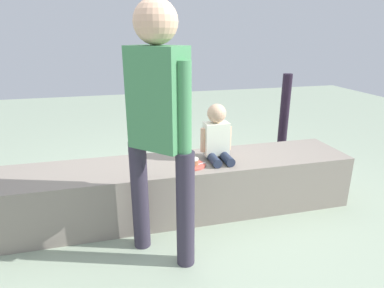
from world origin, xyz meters
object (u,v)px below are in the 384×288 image
Objects in this scene: cake_plate at (192,163)px; handbag_black_leather at (177,149)px; handbag_brown_canvas at (215,145)px; cake_box_white at (83,175)px; child_seated at (217,135)px; water_bottle_far_side at (149,182)px; gift_bag at (227,162)px; party_cup_red at (137,172)px; adult_standing at (159,115)px; water_bottle_near_gift at (119,180)px.

cake_plate is 1.46m from handbag_black_leather.
handbag_brown_canvas reaches higher than handbag_black_leather.
cake_box_white is (-0.97, 0.98, -0.43)m from cake_plate.
child_seated is at bearing 23.49° from cake_plate.
cake_plate reaches higher than water_bottle_far_side.
water_bottle_far_side is 0.97m from handbag_black_leather.
child_seated reaches higher than gift_bag.
water_bottle_far_side is 0.76× the size of cake_box_white.
cake_plate is at bearing -66.96° from party_cup_red.
adult_standing is at bearing -91.56° from water_bottle_far_side.
gift_bag is 2.76× the size of party_cup_red.
adult_standing is 5.51× the size of gift_bag.
handbag_black_leather is at bearing 61.54° from water_bottle_far_side.
handbag_brown_canvas is (1.07, 0.49, 0.07)m from party_cup_red.
water_bottle_far_side is at bearing -166.23° from gift_bag.
gift_bag is at bearing -8.28° from party_cup_red.
cake_plate reaches higher than water_bottle_near_gift.
cake_plate is 0.78× the size of cake_box_white.
gift_bag is at bearing 52.08° from cake_plate.
gift_bag is 1.59m from cake_box_white.
handbag_brown_canvas reaches higher than water_bottle_far_side.
cake_plate is at bearing -61.29° from water_bottle_far_side.
gift_bag is 1.72× the size of water_bottle_near_gift.
cake_plate is at bearing -50.22° from water_bottle_near_gift.
cake_plate is 1.10m from party_cup_red.
child_seated is 1.22m from party_cup_red.
party_cup_red is (-0.39, 0.93, -0.44)m from cake_plate.
party_cup_red is (-0.06, 1.38, -0.98)m from adult_standing.
adult_standing reaches higher than party_cup_red.
handbag_brown_canvas is at bearing 41.19° from water_bottle_far_side.
child_seated reaches higher than handbag_brown_canvas.
cake_box_white is (-0.58, 0.05, 0.01)m from party_cup_red.
water_bottle_near_gift is at bearing -176.87° from gift_bag.
handbag_black_leather is (0.15, 1.41, -0.38)m from cake_plate.
handbag_brown_canvas is at bearing 1.09° from handbag_black_leather.
adult_standing is at bearing -118.41° from handbag_brown_canvas.
cake_box_white is (-1.21, 0.87, -0.62)m from child_seated.
water_bottle_near_gift is (-1.21, -0.07, -0.05)m from gift_bag.
cake_plate is at bearing -96.27° from handbag_black_leather.
gift_bag is at bearing 13.77° from water_bottle_far_side.
handbag_black_leather is 0.94× the size of handbag_brown_canvas.
cake_box_white is (-0.64, 1.43, -0.97)m from adult_standing.
handbag_brown_canvas is (0.68, 1.42, -0.37)m from cake_plate.
water_bottle_near_gift is 0.46m from cake_box_white.
handbag_brown_canvas reaches higher than party_cup_red.
adult_standing is 5.98× the size of cake_box_white.
gift_bag is at bearing -53.94° from handbag_black_leather.
handbag_brown_canvas is at bearing 61.59° from adult_standing.
child_seated is 0.94m from gift_bag.
cake_plate is 1.61m from handbag_brown_canvas.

